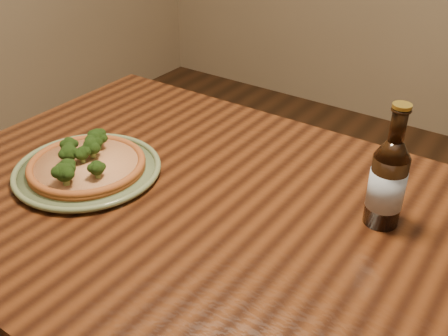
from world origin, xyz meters
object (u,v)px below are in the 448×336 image
Objects in this scene: pizza at (86,164)px; beer_bottle at (388,182)px; table at (271,267)px; plate at (88,170)px.

pizza is 0.65m from beer_bottle.
table is at bearing 7.79° from pizza.
pizza is (-0.45, -0.06, 0.12)m from table.
table is at bearing 7.61° from plate.
beer_bottle reaches higher than table.
plate is at bearing 77.77° from pizza.
plate is (-0.45, -0.06, 0.10)m from table.
plate is 0.65m from beer_bottle.
pizza is (-0.00, -0.00, 0.02)m from plate.
table is 6.06× the size of pizza.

